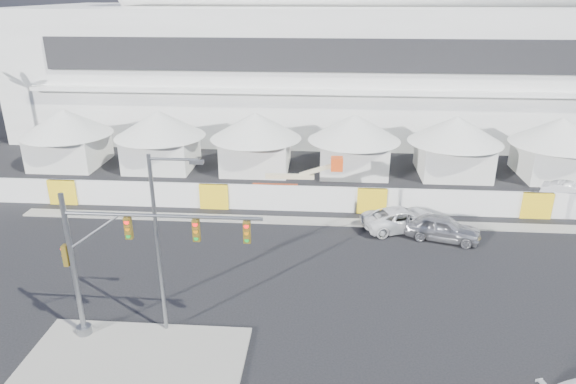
# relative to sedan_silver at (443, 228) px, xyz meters

# --- Properties ---
(ground) EXTENTS (160.00, 160.00, 0.00)m
(ground) POSITION_rel_sedan_silver_xyz_m (-10.43, -10.40, -0.84)
(ground) COLOR black
(ground) RESTS_ON ground
(median_island) EXTENTS (10.00, 5.00, 0.15)m
(median_island) POSITION_rel_sedan_silver_xyz_m (-16.43, -13.40, -0.77)
(median_island) COLOR gray
(median_island) RESTS_ON ground
(far_curb) EXTENTS (80.00, 1.20, 0.12)m
(far_curb) POSITION_rel_sedan_silver_xyz_m (9.57, 2.10, -0.78)
(far_curb) COLOR gray
(far_curb) RESTS_ON ground
(stadium) EXTENTS (80.00, 24.80, 21.98)m
(stadium) POSITION_rel_sedan_silver_xyz_m (-1.72, 31.11, 8.61)
(stadium) COLOR silver
(stadium) RESTS_ON ground
(tent_row) EXTENTS (53.40, 8.40, 5.40)m
(tent_row) POSITION_rel_sedan_silver_xyz_m (-9.93, 13.60, 2.30)
(tent_row) COLOR silver
(tent_row) RESTS_ON ground
(hoarding_fence) EXTENTS (70.00, 0.25, 2.00)m
(hoarding_fence) POSITION_rel_sedan_silver_xyz_m (-4.43, 4.10, 0.16)
(hoarding_fence) COLOR silver
(hoarding_fence) RESTS_ON ground
(sedan_silver) EXTENTS (3.29, 5.32, 1.69)m
(sedan_silver) POSITION_rel_sedan_silver_xyz_m (0.00, 0.00, 0.00)
(sedan_silver) COLOR #A4A4A9
(sedan_silver) RESTS_ON ground
(pickup_curb) EXTENTS (4.23, 6.12, 1.55)m
(pickup_curb) POSITION_rel_sedan_silver_xyz_m (-2.53, 1.44, -0.07)
(pickup_curb) COLOR white
(pickup_curb) RESTS_ON ground
(lot_car_a) EXTENTS (3.63, 4.68, 1.48)m
(lot_car_a) POSITION_rel_sedan_silver_xyz_m (11.63, 7.51, -0.10)
(lot_car_a) COLOR silver
(lot_car_a) RESTS_ON ground
(traffic_mast) EXTENTS (9.24, 0.71, 7.34)m
(traffic_mast) POSITION_rel_sedan_silver_xyz_m (-17.58, -11.90, 3.37)
(traffic_mast) COLOR slate
(traffic_mast) RESTS_ON median_island
(streetlight_median) EXTENTS (2.49, 0.25, 9.01)m
(streetlight_median) POSITION_rel_sedan_silver_xyz_m (-15.43, -11.20, 4.48)
(streetlight_median) COLOR slate
(streetlight_median) RESTS_ON median_island
(boom_lift) EXTENTS (7.20, 1.68, 3.67)m
(boom_lift) POSITION_rel_sedan_silver_xyz_m (-11.29, 6.08, 0.14)
(boom_lift) COLOR #E54815
(boom_lift) RESTS_ON ground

